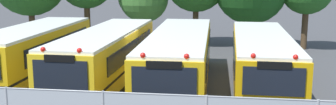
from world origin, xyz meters
TOP-DOWN VIEW (x-y plane):
  - ground_plane at (0.00, 0.00)m, footprint 160.00×160.00m
  - school_bus_0 at (-5.45, 0.14)m, footprint 2.61×9.66m
  - school_bus_1 at (-1.69, -0.22)m, footprint 2.60×10.57m
  - school_bus_2 at (1.74, -0.18)m, footprint 2.83×11.58m
  - school_bus_3 at (5.41, 0.17)m, footprint 2.64×10.58m

SIDE VIEW (x-z plane):
  - ground_plane at x=0.00m, z-range 0.00..0.00m
  - school_bus_3 at x=5.41m, z-range 0.07..2.67m
  - school_bus_2 at x=1.74m, z-range 0.07..2.76m
  - school_bus_1 at x=-1.69m, z-range 0.07..2.77m
  - school_bus_0 at x=-5.45m, z-range 0.07..2.82m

